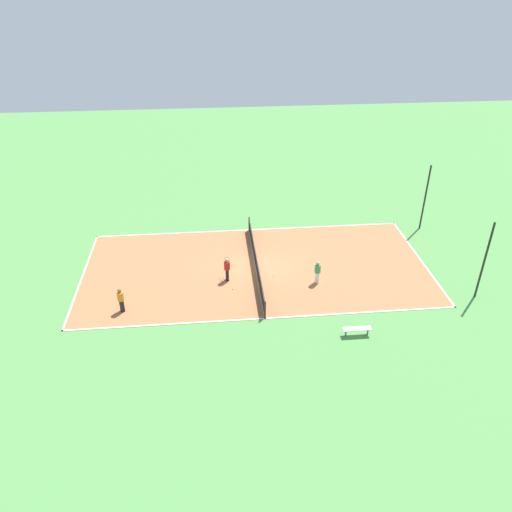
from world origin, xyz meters
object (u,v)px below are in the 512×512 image
(player_far_green, at_px, (318,271))
(fence_post_back_left, at_px, (425,198))
(player_coach_red, at_px, (227,268))
(tennis_ball_near_net, at_px, (233,289))
(player_center_orange, at_px, (121,299))
(tennis_ball_midcourt, at_px, (274,276))
(fence_post_back_right, at_px, (484,261))
(bench, at_px, (357,329))
(tennis_net, at_px, (256,261))

(player_far_green, bearing_deg, fence_post_back_left, 48.11)
(player_coach_red, relative_size, player_far_green, 1.04)
(player_far_green, bearing_deg, tennis_ball_near_net, -164.57)
(player_center_orange, xyz_separation_m, fence_post_back_left, (-8.07, 20.28, 1.56))
(tennis_ball_midcourt, height_order, fence_post_back_right, fence_post_back_right)
(fence_post_back_right, bearing_deg, bench, -70.57)
(bench, relative_size, tennis_ball_midcourt, 21.63)
(bench, xyz_separation_m, fence_post_back_left, (-11.34, 7.82, 2.03))
(player_far_green, distance_m, tennis_ball_midcourt, 2.79)
(tennis_net, xyz_separation_m, player_far_green, (2.02, 3.51, 0.30))
(player_center_orange, height_order, player_far_green, player_far_green)
(bench, height_order, player_center_orange, player_center_orange)
(player_center_orange, xyz_separation_m, fence_post_back_right, (0.52, 20.28, 1.56))
(player_coach_red, relative_size, tennis_ball_midcourt, 22.87)
(fence_post_back_right, bearing_deg, tennis_net, -109.06)
(player_center_orange, relative_size, fence_post_back_right, 0.31)
(player_far_green, xyz_separation_m, tennis_ball_near_net, (0.24, -5.13, -0.80))
(bench, bearing_deg, player_coach_red, 138.02)
(player_center_orange, height_order, fence_post_back_right, fence_post_back_right)
(player_center_orange, xyz_separation_m, player_far_green, (-1.75, 11.36, 0.01))
(tennis_net, bearing_deg, bench, 33.18)
(bench, height_order, tennis_ball_midcourt, bench)
(tennis_net, bearing_deg, player_far_green, 60.06)
(player_center_orange, bearing_deg, tennis_ball_midcourt, -100.48)
(bench, bearing_deg, fence_post_back_right, 19.43)
(fence_post_back_left, bearing_deg, tennis_net, -70.94)
(player_center_orange, height_order, fence_post_back_left, fence_post_back_left)
(tennis_ball_near_net, bearing_deg, player_far_green, 92.65)
(tennis_net, distance_m, fence_post_back_left, 13.28)
(tennis_net, bearing_deg, player_center_orange, -64.32)
(fence_post_back_left, bearing_deg, bench, -34.57)
(tennis_net, xyz_separation_m, tennis_ball_near_net, (2.26, -1.61, -0.50))
(tennis_net, relative_size, bench, 7.02)
(tennis_net, distance_m, tennis_ball_near_net, 2.82)
(player_coach_red, xyz_separation_m, fence_post_back_right, (3.08, 14.30, 1.51))
(tennis_ball_midcourt, relative_size, tennis_ball_near_net, 1.00)
(player_far_green, relative_size, tennis_ball_near_net, 21.93)
(player_center_orange, xyz_separation_m, tennis_ball_near_net, (-1.52, 6.24, -0.80))
(tennis_net, relative_size, fence_post_back_right, 2.13)
(player_far_green, bearing_deg, tennis_ball_midcourt, 173.27)
(tennis_net, height_order, fence_post_back_right, fence_post_back_right)
(player_coach_red, bearing_deg, player_far_green, -96.40)
(bench, relative_size, fence_post_back_right, 0.30)
(player_center_orange, relative_size, fence_post_back_left, 0.31)
(player_coach_red, distance_m, player_far_green, 5.45)
(tennis_ball_midcourt, xyz_separation_m, fence_post_back_right, (3.16, 11.43, 2.36))
(tennis_ball_near_net, height_order, fence_post_back_right, fence_post_back_right)
(tennis_net, height_order, player_coach_red, player_coach_red)
(tennis_ball_midcourt, bearing_deg, fence_post_back_right, 74.53)
(bench, bearing_deg, tennis_ball_near_net, 142.41)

